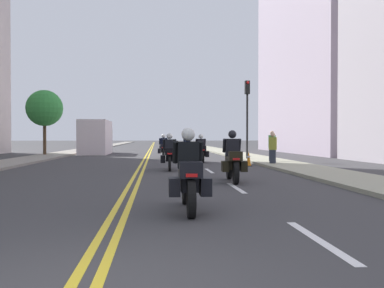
% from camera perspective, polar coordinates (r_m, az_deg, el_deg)
% --- Properties ---
extents(ground_plane, '(264.00, 264.00, 0.00)m').
position_cam_1_polar(ground_plane, '(51.60, -5.55, -0.66)').
color(ground_plane, '#39383A').
extents(sidewalk_left, '(2.47, 144.00, 0.12)m').
position_cam_1_polar(sidewalk_left, '(52.16, -13.26, -0.59)').
color(sidewalk_left, gray).
rests_on(sidewalk_left, ground).
extents(sidewalk_right, '(2.47, 144.00, 0.12)m').
position_cam_1_polar(sidewalk_right, '(51.97, 2.18, -0.58)').
color(sidewalk_right, '#9A9981').
rests_on(sidewalk_right, ground).
extents(centreline_yellow_inner, '(0.12, 132.00, 0.01)m').
position_cam_1_polar(centreline_yellow_inner, '(51.60, -5.69, -0.65)').
color(centreline_yellow_inner, yellow).
rests_on(centreline_yellow_inner, ground).
extents(centreline_yellow_outer, '(0.12, 132.00, 0.01)m').
position_cam_1_polar(centreline_yellow_outer, '(51.59, -5.42, -0.65)').
color(centreline_yellow_outer, yellow).
rests_on(centreline_yellow_outer, ground).
extents(lane_dashes_white, '(0.14, 56.40, 0.01)m').
position_cam_1_polar(lane_dashes_white, '(32.68, -0.94, -1.55)').
color(lane_dashes_white, silver).
rests_on(lane_dashes_white, ground).
extents(building_right_1, '(8.30, 20.53, 20.14)m').
position_cam_1_polar(building_right_1, '(42.27, 17.91, 12.69)').
color(building_right_1, '#B2A2B3').
rests_on(building_right_1, ground).
extents(motorcycle_0, '(0.76, 2.22, 1.59)m').
position_cam_1_polar(motorcycle_0, '(8.00, -0.47, -4.50)').
color(motorcycle_0, black).
rests_on(motorcycle_0, ground).
extents(motorcycle_1, '(0.78, 2.26, 1.63)m').
position_cam_1_polar(motorcycle_1, '(13.33, 5.50, -2.29)').
color(motorcycle_1, black).
rests_on(motorcycle_1, ground).
extents(motorcycle_2, '(0.77, 2.25, 1.59)m').
position_cam_1_polar(motorcycle_2, '(18.11, -3.03, -1.45)').
color(motorcycle_2, black).
rests_on(motorcycle_2, ground).
extents(motorcycle_3, '(0.76, 2.23, 1.59)m').
position_cam_1_polar(motorcycle_3, '(23.56, 1.22, -0.96)').
color(motorcycle_3, black).
rests_on(motorcycle_3, ground).
extents(motorcycle_4, '(0.76, 2.25, 1.63)m').
position_cam_1_polar(motorcycle_4, '(28.64, -3.87, -0.60)').
color(motorcycle_4, black).
rests_on(motorcycle_4, ground).
extents(motorcycle_5, '(0.78, 2.24, 1.57)m').
position_cam_1_polar(motorcycle_5, '(33.65, -0.65, -0.40)').
color(motorcycle_5, black).
rests_on(motorcycle_5, ground).
extents(motorcycle_6, '(0.78, 2.19, 1.62)m').
position_cam_1_polar(motorcycle_6, '(38.51, -3.81, -0.21)').
color(motorcycle_6, black).
rests_on(motorcycle_6, ground).
extents(traffic_cone_0, '(0.30, 0.30, 0.73)m').
position_cam_1_polar(traffic_cone_0, '(20.76, 7.63, -1.98)').
color(traffic_cone_0, black).
rests_on(traffic_cone_0, ground).
extents(traffic_light_near, '(0.28, 0.38, 4.82)m').
position_cam_1_polar(traffic_light_near, '(25.94, 7.44, 5.17)').
color(traffic_light_near, black).
rests_on(traffic_light_near, ground).
extents(pedestrian_0, '(0.42, 0.36, 1.63)m').
position_cam_1_polar(pedestrian_0, '(21.27, 10.81, -0.62)').
color(pedestrian_0, '#282D39').
rests_on(pedestrian_0, ground).
extents(pedestrian_1, '(0.47, 0.44, 1.75)m').
position_cam_1_polar(pedestrian_1, '(23.32, 10.72, -0.33)').
color(pedestrian_1, '#202333').
rests_on(pedestrian_1, ground).
extents(street_tree_1, '(2.71, 2.71, 4.95)m').
position_cam_1_polar(street_tree_1, '(33.74, -19.22, 4.56)').
color(street_tree_1, '#4A3624').
rests_on(street_tree_1, ground).
extents(parked_truck, '(2.20, 6.50, 2.80)m').
position_cam_1_polar(parked_truck, '(36.66, -12.71, 0.68)').
color(parked_truck, silver).
rests_on(parked_truck, ground).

